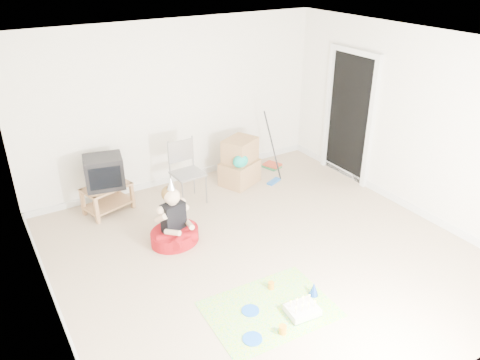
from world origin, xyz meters
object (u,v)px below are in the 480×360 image
crt_tv (104,172)px  folding_chair (188,174)px  seated_woman (174,228)px  cardboard_boxes (240,163)px  tv_stand (108,196)px  birthday_cake (302,311)px

crt_tv → folding_chair: 1.21m
crt_tv → seated_woman: bearing=-56.2°
crt_tv → cardboard_boxes: 2.17m
tv_stand → folding_chair: (1.14, -0.36, 0.23)m
cardboard_boxes → seated_woman: size_ratio=0.80×
crt_tv → cardboard_boxes: bearing=6.5°
folding_chair → crt_tv: bearing=162.7°
birthday_cake → tv_stand: bearing=108.6°
tv_stand → seated_woman: (0.50, -1.26, -0.04)m
tv_stand → birthday_cake: (1.09, -3.22, -0.20)m
cardboard_boxes → seated_woman: bearing=-147.7°
seated_woman → crt_tv: bearing=111.6°
tv_stand → birthday_cake: size_ratio=2.12×
cardboard_boxes → tv_stand: bearing=174.2°
seated_woman → birthday_cake: (0.59, -1.96, -0.16)m
tv_stand → crt_tv: (0.00, -0.00, 0.40)m
cardboard_boxes → crt_tv: bearing=174.2°
folding_chair → seated_woman: 1.14m
seated_woman → birthday_cake: 2.06m
cardboard_boxes → birthday_cake: (-1.06, -3.00, -0.32)m
folding_chair → birthday_cake: size_ratio=2.74×
crt_tv → cardboard_boxes: size_ratio=0.70×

